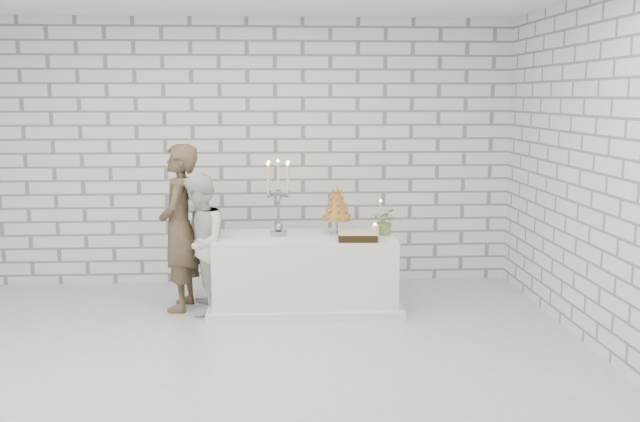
{
  "coord_description": "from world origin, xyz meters",
  "views": [
    {
      "loc": [
        0.35,
        -5.57,
        2.14
      ],
      "look_at": [
        0.73,
        1.11,
        1.05
      ],
      "focal_mm": 39.85,
      "sensor_mm": 36.0,
      "label": 1
    }
  ],
  "objects_px": {
    "cake_table": "(305,272)",
    "candelabra": "(278,198)",
    "bride": "(199,244)",
    "croquembouche": "(337,210)",
    "groom": "(180,228)"
  },
  "relations": [
    {
      "from": "candelabra",
      "to": "croquembouche",
      "type": "height_order",
      "value": "candelabra"
    },
    {
      "from": "cake_table",
      "to": "candelabra",
      "type": "bearing_deg",
      "value": 171.29
    },
    {
      "from": "cake_table",
      "to": "bride",
      "type": "bearing_deg",
      "value": -175.2
    },
    {
      "from": "bride",
      "to": "croquembouche",
      "type": "height_order",
      "value": "bride"
    },
    {
      "from": "bride",
      "to": "croquembouche",
      "type": "relative_size",
      "value": 2.87
    },
    {
      "from": "groom",
      "to": "bride",
      "type": "xyz_separation_m",
      "value": [
        0.2,
        -0.15,
        -0.14
      ]
    },
    {
      "from": "cake_table",
      "to": "groom",
      "type": "distance_m",
      "value": 1.33
    },
    {
      "from": "cake_table",
      "to": "bride",
      "type": "xyz_separation_m",
      "value": [
        -1.04,
        -0.09,
        0.32
      ]
    },
    {
      "from": "cake_table",
      "to": "bride",
      "type": "relative_size",
      "value": 1.29
    },
    {
      "from": "cake_table",
      "to": "groom",
      "type": "relative_size",
      "value": 1.08
    },
    {
      "from": "cake_table",
      "to": "croquembouche",
      "type": "xyz_separation_m",
      "value": [
        0.33,
        0.11,
        0.62
      ]
    },
    {
      "from": "cake_table",
      "to": "croquembouche",
      "type": "height_order",
      "value": "croquembouche"
    },
    {
      "from": "cake_table",
      "to": "candelabra",
      "type": "distance_m",
      "value": 0.8
    },
    {
      "from": "bride",
      "to": "croquembouche",
      "type": "xyz_separation_m",
      "value": [
        1.38,
        0.2,
        0.3
      ]
    },
    {
      "from": "croquembouche",
      "to": "cake_table",
      "type": "bearing_deg",
      "value": -161.64
    }
  ]
}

